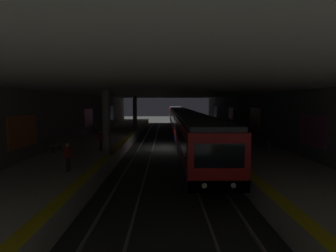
{
  "coord_description": "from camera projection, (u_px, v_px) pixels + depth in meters",
  "views": [
    {
      "loc": [
        -26.73,
        0.18,
        4.78
      ],
      "look_at": [
        11.8,
        -0.18,
        1.21
      ],
      "focal_mm": 27.87,
      "sensor_mm": 36.0,
      "label": 1
    }
  ],
  "objects": [
    {
      "name": "ground_plane",
      "position": [
        167.0,
        148.0,
        27.06
      ],
      "size": [
        120.0,
        120.0,
        0.0
      ],
      "primitive_type": "plane",
      "color": "#2D302D"
    },
    {
      "name": "track_left",
      "position": [
        188.0,
        147.0,
        27.07
      ],
      "size": [
        60.0,
        1.53,
        0.16
      ],
      "color": "gray",
      "rests_on": "ground"
    },
    {
      "name": "track_right",
      "position": [
        146.0,
        147.0,
        27.03
      ],
      "size": [
        60.0,
        1.53,
        0.16
      ],
      "color": "gray",
      "rests_on": "ground"
    },
    {
      "name": "platform_left",
      "position": [
        230.0,
        143.0,
        27.07
      ],
      "size": [
        60.0,
        5.3,
        1.06
      ],
      "color": "beige",
      "rests_on": "ground"
    },
    {
      "name": "platform_right",
      "position": [
        104.0,
        143.0,
        26.95
      ],
      "size": [
        60.0,
        5.3,
        1.06
      ],
      "color": "beige",
      "rests_on": "ground"
    },
    {
      "name": "wall_left",
      "position": [
        259.0,
        121.0,
        26.94
      ],
      "size": [
        60.0,
        0.56,
        5.6
      ],
      "color": "slate",
      "rests_on": "ground"
    },
    {
      "name": "wall_right",
      "position": [
        75.0,
        121.0,
        26.74
      ],
      "size": [
        60.0,
        0.56,
        5.6
      ],
      "color": "slate",
      "rests_on": "ground"
    },
    {
      "name": "ceiling_slab",
      "position": [
        167.0,
        92.0,
        26.52
      ],
      "size": [
        60.0,
        19.4,
        0.4
      ],
      "color": "beige",
      "rests_on": "wall_left"
    },
    {
      "name": "pillar_near",
      "position": [
        106.0,
        123.0,
        18.29
      ],
      "size": [
        0.56,
        0.56,
        4.55
      ],
      "color": "gray",
      "rests_on": "platform_right"
    },
    {
      "name": "pillar_far",
      "position": [
        135.0,
        113.0,
        35.41
      ],
      "size": [
        0.56,
        0.56,
        4.55
      ],
      "color": "gray",
      "rests_on": "platform_right"
    },
    {
      "name": "metro_train",
      "position": [
        182.0,
        121.0,
        38.69
      ],
      "size": [
        54.57,
        2.83,
        3.49
      ],
      "color": "red",
      "rests_on": "track_left"
    },
    {
      "name": "bench_left_near",
      "position": [
        260.0,
        137.0,
        24.14
      ],
      "size": [
        1.7,
        0.47,
        0.86
      ],
      "color": "#262628",
      "rests_on": "platform_left"
    },
    {
      "name": "bench_left_mid",
      "position": [
        246.0,
        132.0,
        28.14
      ],
      "size": [
        1.7,
        0.47,
        0.86
      ],
      "color": "#262628",
      "rests_on": "platform_left"
    },
    {
      "name": "bench_right_near",
      "position": [
        55.0,
        144.0,
        19.73
      ],
      "size": [
        1.7,
        0.47,
        0.86
      ],
      "color": "#262628",
      "rests_on": "platform_right"
    },
    {
      "name": "bench_right_mid",
      "position": [
        84.0,
        133.0,
        26.62
      ],
      "size": [
        1.7,
        0.47,
        0.86
      ],
      "color": "#262628",
      "rests_on": "platform_right"
    },
    {
      "name": "bench_right_far",
      "position": [
        96.0,
        129.0,
        31.41
      ],
      "size": [
        1.7,
        0.47,
        0.86
      ],
      "color": "#262628",
      "rests_on": "platform_right"
    },
    {
      "name": "person_waiting_near",
      "position": [
        68.0,
        156.0,
        13.96
      ],
      "size": [
        0.6,
        0.22,
        1.54
      ],
      "color": "#252525",
      "rests_on": "platform_right"
    },
    {
      "name": "person_walking_mid",
      "position": [
        101.0,
        140.0,
        19.92
      ],
      "size": [
        0.6,
        0.22,
        1.54
      ],
      "color": "#363636",
      "rests_on": "platform_right"
    },
    {
      "name": "person_standing_far",
      "position": [
        217.0,
        120.0,
        41.46
      ],
      "size": [
        0.6,
        0.22,
        1.63
      ],
      "color": "black",
      "rests_on": "platform_left"
    },
    {
      "name": "person_boarding",
      "position": [
        230.0,
        124.0,
        33.37
      ],
      "size": [
        0.6,
        0.23,
        1.67
      ],
      "color": "black",
      "rests_on": "platform_left"
    },
    {
      "name": "backpack_on_floor",
      "position": [
        248.0,
        144.0,
        22.16
      ],
      "size": [
        0.3,
        0.2,
        0.4
      ],
      "color": "maroon",
      "rests_on": "platform_left"
    },
    {
      "name": "trash_bin",
      "position": [
        268.0,
        145.0,
        20.24
      ],
      "size": [
        0.44,
        0.44,
        0.85
      ],
      "color": "#595B5E",
      "rests_on": "platform_left"
    }
  ]
}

